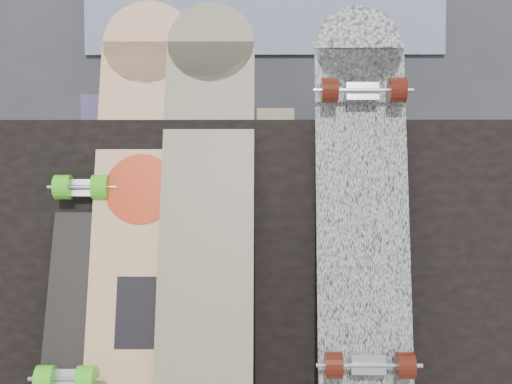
{
  "coord_description": "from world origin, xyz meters",
  "views": [
    {
      "loc": [
        -0.01,
        -1.64,
        0.69
      ],
      "look_at": [
        -0.03,
        0.2,
        0.59
      ],
      "focal_mm": 45.0,
      "sensor_mm": 36.0,
      "label": 1
    }
  ],
  "objects_px": {
    "vendor_table": "(265,245)",
    "skateboard_dark": "(80,265)",
    "longboard_celtic": "(208,184)",
    "longboard_cascadia": "(362,195)",
    "longboard_geisha": "(142,184)"
  },
  "relations": [
    {
      "from": "vendor_table",
      "to": "skateboard_dark",
      "type": "bearing_deg",
      "value": -144.96
    },
    {
      "from": "longboard_celtic",
      "to": "skateboard_dark",
      "type": "height_order",
      "value": "longboard_celtic"
    },
    {
      "from": "skateboard_dark",
      "to": "vendor_table",
      "type": "bearing_deg",
      "value": 35.04
    },
    {
      "from": "longboard_celtic",
      "to": "longboard_cascadia",
      "type": "distance_m",
      "value": 0.43
    },
    {
      "from": "vendor_table",
      "to": "longboard_celtic",
      "type": "distance_m",
      "value": 0.44
    },
    {
      "from": "skateboard_dark",
      "to": "longboard_geisha",
      "type": "bearing_deg",
      "value": 15.44
    },
    {
      "from": "longboard_celtic",
      "to": "skateboard_dark",
      "type": "relative_size",
      "value": 1.51
    },
    {
      "from": "vendor_table",
      "to": "longboard_celtic",
      "type": "xyz_separation_m",
      "value": [
        -0.16,
        -0.34,
        0.22
      ]
    },
    {
      "from": "longboard_geisha",
      "to": "longboard_cascadia",
      "type": "xyz_separation_m",
      "value": [
        0.62,
        -0.04,
        -0.03
      ]
    },
    {
      "from": "longboard_celtic",
      "to": "vendor_table",
      "type": "bearing_deg",
      "value": 64.48
    },
    {
      "from": "longboard_geisha",
      "to": "skateboard_dark",
      "type": "height_order",
      "value": "longboard_geisha"
    },
    {
      "from": "longboard_geisha",
      "to": "longboard_cascadia",
      "type": "height_order",
      "value": "longboard_geisha"
    },
    {
      "from": "longboard_cascadia",
      "to": "skateboard_dark",
      "type": "height_order",
      "value": "longboard_cascadia"
    },
    {
      "from": "longboard_cascadia",
      "to": "longboard_celtic",
      "type": "bearing_deg",
      "value": 177.27
    },
    {
      "from": "longboard_celtic",
      "to": "skateboard_dark",
      "type": "xyz_separation_m",
      "value": [
        -0.36,
        -0.02,
        -0.23
      ]
    }
  ]
}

